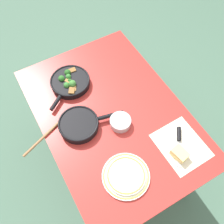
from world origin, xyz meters
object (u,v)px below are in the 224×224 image
Objects in this scene: grater_knife at (179,141)px; wooden_spoon at (55,127)px; dinner_plate_stack at (126,176)px; prep_bowl_steel at (120,122)px; skillet_eggs at (79,124)px; skillet_broccoli at (70,82)px; cheese_block at (180,154)px.

wooden_spoon is at bearing -89.83° from grater_knife.
dinner_plate_stack is 2.05× the size of prep_bowl_steel.
dinner_plate_stack is at bearing -65.63° from skillet_eggs.
skillet_broccoli is 0.84× the size of skillet_eggs.
grater_knife is (-0.67, -0.37, -0.02)m from skillet_broccoli.
skillet_eggs is at bearing 64.54° from prep_bowl_steel.
skillet_eggs is at bearing 42.58° from cheese_block.
grater_knife is (-0.43, -0.58, 0.00)m from wooden_spoon.
prep_bowl_steel reaches higher than dinner_plate_stack.
skillet_broccoli is at bearing 87.69° from skillet_eggs.
wooden_spoon is at bearing 24.91° from dinner_plate_stack.
wooden_spoon is at bearing 46.43° from cheese_block.
skillet_eggs is at bearing 38.91° from skillet_broccoli.
dinner_plate_stack is (-0.39, -0.08, -0.01)m from skillet_eggs.
skillet_eggs is at bearing 11.91° from dinner_plate_stack.
cheese_block reaches higher than dinner_plate_stack.
skillet_broccoli is 0.70m from dinner_plate_stack.
grater_knife is at bearing -36.56° from cheese_block.
wooden_spoon is 1.45× the size of dinner_plate_stack.
skillet_eggs is 0.40m from dinner_plate_stack.
dinner_plate_stack reaches higher than wooden_spoon.
grater_knife reaches higher than wooden_spoon.
prep_bowl_steel reaches higher than grater_knife.
skillet_eggs is 0.59m from cheese_block.
cheese_block is 0.38m from prep_bowl_steel.
prep_bowl_steel is at bearing -13.00° from skillet_eggs.
grater_knife is at bearing 82.29° from skillet_broccoli.
prep_bowl_steel is (0.26, 0.23, 0.01)m from grater_knife.
cheese_block is at bearing -98.13° from dinner_plate_stack.
skillet_broccoli is 1.59× the size of grater_knife.
prep_bowl_steel is (-0.41, -0.13, -0.00)m from skillet_broccoli.
skillet_eggs is 1.89× the size of grater_knife.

